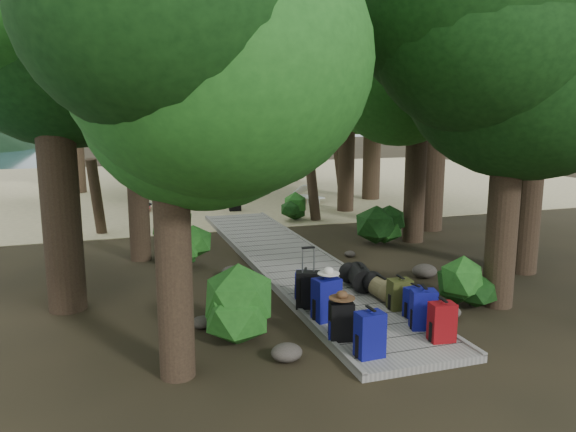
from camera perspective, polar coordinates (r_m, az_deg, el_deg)
name	(u,v)px	position (r m, az deg, el deg)	size (l,w,h in m)	color
ground	(305,275)	(12.57, 1.72, -5.98)	(120.00, 120.00, 0.00)	#2D2516
sand_beach	(193,185)	(27.85, -9.61, 3.13)	(40.00, 22.00, 0.02)	#C7B786
boardwalk	(291,261)	(13.46, 0.27, -4.58)	(2.00, 12.00, 0.12)	gray
backpack_left_a	(370,332)	(8.26, 8.32, -11.60)	(0.39, 0.28, 0.74)	navy
backpack_left_b	(341,319)	(8.78, 5.44, -10.38)	(0.36, 0.26, 0.67)	black
backpack_left_c	(326,297)	(9.53, 3.92, -8.21)	(0.43, 0.31, 0.81)	navy
backpack_left_d	(305,283)	(10.63, 1.77, -6.85)	(0.37, 0.27, 0.56)	navy
backpack_right_a	(442,320)	(9.02, 15.38, -10.15)	(0.38, 0.27, 0.67)	maroon
backpack_right_b	(423,307)	(9.42, 13.59, -9.01)	(0.40, 0.28, 0.72)	navy
backpack_right_c	(415,301)	(9.92, 12.76, -8.38)	(0.34, 0.24, 0.58)	navy
backpack_right_d	(400,293)	(10.24, 11.29, -7.64)	(0.39, 0.28, 0.60)	#3C4117
duffel_right_khaki	(381,288)	(10.80, 9.45, -7.21)	(0.38, 0.58, 0.38)	olive
duffel_right_black	(360,277)	(11.27, 7.37, -6.19)	(0.45, 0.72, 0.45)	black
suitcase_on_boardwalk	(308,290)	(10.09, 2.04, -7.51)	(0.43, 0.24, 0.67)	black
lone_suitcase_on_sand	(235,202)	(20.37, -5.41, 1.46)	(0.42, 0.24, 0.67)	black
hat_brown	(342,294)	(8.65, 5.50, -7.93)	(0.40, 0.40, 0.12)	#51351E
hat_white	(329,270)	(9.40, 4.15, -5.51)	(0.37, 0.37, 0.12)	silver
kayak	(146,206)	(21.09, -14.22, 1.00)	(0.67, 3.06, 0.31)	#B5170F
sun_lounger	(309,194)	(22.34, 2.14, 2.25)	(0.61, 1.89, 0.61)	silver
tree_right_a	(512,88)	(10.80, 21.81, 11.99)	(4.79, 4.79, 7.98)	black
tree_right_b	(538,67)	(13.40, 24.03, 13.65)	(5.05, 5.05, 9.01)	black
tree_right_c	(419,90)	(15.71, 13.15, 12.33)	(4.77, 4.77, 8.26)	black
tree_right_d	(438,46)	(17.53, 14.97, 16.32)	(5.92, 5.92, 10.86)	black
tree_right_e	(348,91)	(20.19, 6.07, 12.48)	(4.73, 4.73, 8.51)	black
tree_right_f	(374,72)	(23.17, 8.74, 14.30)	(5.72, 5.72, 10.22)	black
tree_left_a	(168,120)	(7.36, -12.07, 9.52)	(4.18, 4.18, 6.97)	black
tree_left_b	(48,37)	(10.71, -23.23, 16.38)	(5.36, 5.36, 9.64)	black
tree_left_c	(134,112)	(13.81, -15.38, 10.16)	(4.10, 4.10, 7.13)	black
tree_back_a	(153,86)	(25.97, -13.53, 12.76)	(5.40, 5.40, 9.34)	black
tree_back_b	(235,88)	(27.76, -5.42, 12.80)	(5.20, 5.20, 9.29)	black
tree_back_c	(291,87)	(28.81, 0.30, 13.01)	(5.30, 5.30, 9.54)	black
tree_back_d	(73,97)	(26.34, -20.97, 11.24)	(5.01, 5.01, 8.35)	black
palm_right_a	(318,100)	(18.61, 3.03, 11.72)	(4.63, 4.63, 7.89)	#153B10
palm_right_b	(341,90)	(24.04, 5.41, 12.59)	(4.58, 4.58, 8.84)	#153B10
palm_right_c	(261,123)	(25.06, -2.75, 9.44)	(3.85, 3.85, 6.12)	#153B10
palm_left_a	(86,118)	(17.15, -19.86, 9.31)	(4.25, 4.25, 6.76)	#153B10
rock_left_a	(287,352)	(8.42, -0.14, -13.70)	(0.46, 0.42, 0.26)	#4C473F
rock_left_b	(202,322)	(9.69, -8.72, -10.62)	(0.37, 0.33, 0.20)	#4C473F
rock_left_c	(232,272)	(12.37, -5.67, -5.67)	(0.48, 0.43, 0.26)	#4C473F
rock_left_d	(171,250)	(14.75, -11.77, -3.38)	(0.27, 0.24, 0.15)	#4C473F
rock_right_a	(450,312)	(10.42, 16.18, -9.37)	(0.38, 0.34, 0.21)	#4C473F
rock_right_b	(425,271)	(12.66, 13.70, -5.45)	(0.55, 0.49, 0.30)	#4C473F
rock_right_c	(350,254)	(14.13, 6.31, -3.84)	(0.28, 0.25, 0.15)	#4C473F
shrub_left_a	(236,308)	(8.95, -5.27, -9.29)	(1.23, 1.23, 1.11)	#1D5319
shrub_left_b	(187,250)	(13.22, -10.18, -3.41)	(0.94, 0.94, 0.85)	#1D5319
shrub_left_c	(167,223)	(15.85, -12.17, -0.67)	(1.21, 1.21, 1.09)	#1D5319
shrub_right_a	(467,287)	(10.90, 17.76, -6.86)	(0.92, 0.92, 0.83)	#1D5319
shrub_right_b	(386,225)	(15.28, 9.88, -0.93)	(1.26, 1.26, 1.14)	#1D5319
shrub_right_c	(294,210)	(18.49, 0.62, 0.66)	(0.85, 0.85, 0.77)	#1D5319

